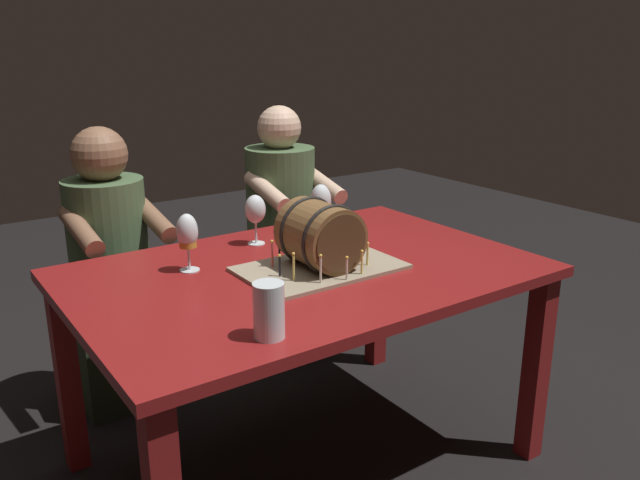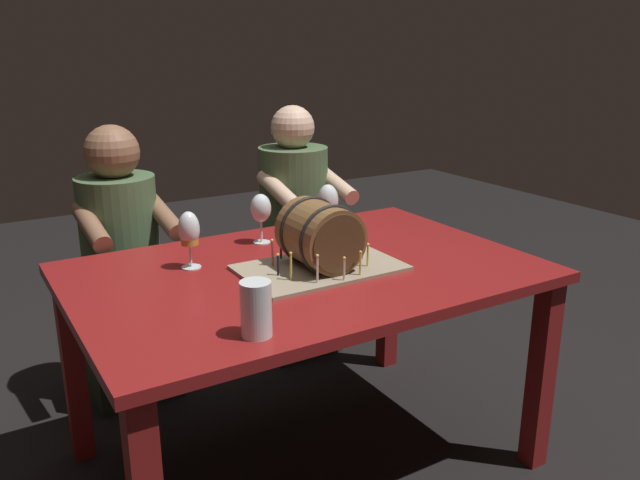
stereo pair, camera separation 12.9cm
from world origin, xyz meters
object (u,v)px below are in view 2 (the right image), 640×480
Objects in this scene: dining_table at (305,294)px; barrel_cake at (320,240)px; person_seated_right at (294,245)px; person_seated_left at (124,279)px; wine_glass_empty at (260,209)px; beer_pint at (256,310)px; wine_glass_red at (328,202)px; wine_glass_amber at (189,232)px.

barrel_cake reaches higher than dining_table.
barrel_cake is at bearing -50.05° from dining_table.
person_seated_left is at bearing -179.99° from person_seated_right.
person_seated_right is at bearing 49.95° from wine_glass_empty.
barrel_cake is 0.52m from beer_pint.
barrel_cake is 2.65× the size of wine_glass_red.
person_seated_right reaches higher than wine_glass_red.
wine_glass_amber is at bearing 146.68° from barrel_cake.
barrel_cake reaches higher than wine_glass_amber.
wine_glass_amber is (-0.32, 0.19, 0.22)m from dining_table.
person_seated_right is at bearing 66.45° from barrel_cake.
wine_glass_red reaches higher than beer_pint.
dining_table is 0.45m from wine_glass_red.
wine_glass_amber is (-0.32, -0.13, -0.00)m from wine_glass_empty.
barrel_cake is at bearing -125.35° from wine_glass_red.
wine_glass_empty reaches higher than dining_table.
barrel_cake is 0.41m from wine_glass_red.
person_seated_left is (-0.66, 0.50, -0.34)m from wine_glass_red.
wine_glass_red is at bearing -5.71° from wine_glass_empty.
person_seated_left is (-0.04, 1.17, -0.29)m from beer_pint.
wine_glass_red is at bearing -104.27° from person_seated_right.
dining_table is at bearing -30.98° from wine_glass_amber.
beer_pint is at bearing -93.78° from wine_glass_amber.
wine_glass_red is 1.34× the size of beer_pint.
person_seated_left is (-0.43, 0.83, -0.32)m from barrel_cake.
beer_pint is at bearing -139.12° from barrel_cake.
dining_table is at bearing 46.71° from beer_pint.
beer_pint is at bearing -122.76° from person_seated_right.
wine_glass_amber is 0.57m from beer_pint.
wine_glass_amber is 0.69m from person_seated_left.
barrel_cake is 0.96m from person_seated_right.
person_seated_left is at bearing 129.91° from wine_glass_empty.
wine_glass_empty is 0.78m from beer_pint.
dining_table is at bearing -89.81° from wine_glass_empty.
person_seated_left reaches higher than barrel_cake.
wine_glass_empty is at bearing 21.90° from wine_glass_amber.
person_seated_left is (-0.40, 0.79, -0.12)m from dining_table.
barrel_cake is 0.44× the size of person_seated_right.
person_seated_left is at bearing 117.35° from barrel_cake.
wine_glass_amber is 0.99m from person_seated_right.
wine_glass_empty is at bearing 90.19° from dining_table.
dining_table is 1.27× the size of person_seated_right.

